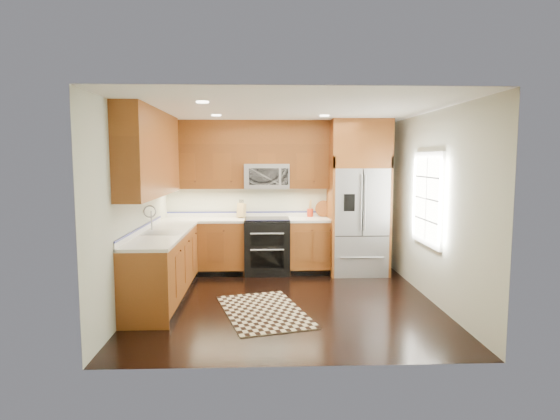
{
  "coord_description": "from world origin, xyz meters",
  "views": [
    {
      "loc": [
        -0.33,
        -6.22,
        1.95
      ],
      "look_at": [
        -0.07,
        0.6,
        1.21
      ],
      "focal_mm": 30.0,
      "sensor_mm": 36.0,
      "label": 1
    }
  ],
  "objects_px": {
    "refrigerator": "(358,197)",
    "utensil_crock": "(310,211)",
    "knife_block": "(241,210)",
    "range": "(267,246)",
    "rug": "(264,311)"
  },
  "relations": [
    {
      "from": "refrigerator",
      "to": "utensil_crock",
      "type": "relative_size",
      "value": 8.69
    },
    {
      "from": "rug",
      "to": "utensil_crock",
      "type": "xyz_separation_m",
      "value": [
        0.83,
        2.32,
        1.04
      ]
    },
    {
      "from": "range",
      "to": "rug",
      "type": "height_order",
      "value": "range"
    },
    {
      "from": "refrigerator",
      "to": "knife_block",
      "type": "bearing_deg",
      "value": 173.86
    },
    {
      "from": "knife_block",
      "to": "utensil_crock",
      "type": "height_order",
      "value": "knife_block"
    },
    {
      "from": "rug",
      "to": "knife_block",
      "type": "xyz_separation_m",
      "value": [
        -0.38,
        2.23,
        1.06
      ]
    },
    {
      "from": "rug",
      "to": "knife_block",
      "type": "bearing_deg",
      "value": 84.78
    },
    {
      "from": "refrigerator",
      "to": "utensil_crock",
      "type": "bearing_deg",
      "value": 158.91
    },
    {
      "from": "knife_block",
      "to": "refrigerator",
      "type": "bearing_deg",
      "value": -6.14
    },
    {
      "from": "refrigerator",
      "to": "utensil_crock",
      "type": "xyz_separation_m",
      "value": [
        -0.79,
        0.3,
        -0.26
      ]
    },
    {
      "from": "range",
      "to": "rug",
      "type": "relative_size",
      "value": 0.59
    },
    {
      "from": "knife_block",
      "to": "rug",
      "type": "bearing_deg",
      "value": -80.45
    },
    {
      "from": "rug",
      "to": "utensil_crock",
      "type": "bearing_deg",
      "value": 55.6
    },
    {
      "from": "refrigerator",
      "to": "rug",
      "type": "xyz_separation_m",
      "value": [
        -1.61,
        -2.02,
        -1.3
      ]
    },
    {
      "from": "knife_block",
      "to": "range",
      "type": "bearing_deg",
      "value": -21.82
    }
  ]
}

